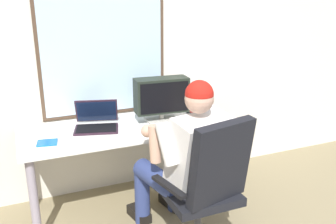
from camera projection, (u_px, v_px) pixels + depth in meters
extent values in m
cube|color=silver|center=(119.00, 41.00, 3.20)|extent=(5.83, 0.06, 2.74)
cube|color=#4C3828|center=(103.00, 46.00, 3.12)|extent=(1.10, 0.01, 1.22)
cube|color=silver|center=(103.00, 46.00, 3.11)|extent=(1.04, 0.02, 1.16)
cylinder|color=gray|center=(34.00, 203.00, 2.60)|extent=(0.06, 0.06, 0.69)
cylinder|color=gray|center=(233.00, 163.00, 3.21)|extent=(0.06, 0.06, 0.69)
cylinder|color=gray|center=(30.00, 170.00, 3.08)|extent=(0.06, 0.06, 0.69)
cylinder|color=gray|center=(204.00, 141.00, 3.69)|extent=(0.06, 0.06, 0.69)
cube|color=white|center=(132.00, 127.00, 3.04)|extent=(1.80, 0.69, 0.03)
cylinder|color=#3F3F44|center=(198.00, 221.00, 2.59)|extent=(0.05, 0.05, 0.42)
cube|color=black|center=(199.00, 193.00, 2.52)|extent=(0.47, 0.47, 0.06)
cube|color=black|center=(221.00, 163.00, 2.27)|extent=(0.46, 0.23, 0.55)
cube|color=black|center=(227.00, 166.00, 2.62)|extent=(0.12, 0.33, 0.02)
cube|color=black|center=(169.00, 186.00, 2.34)|extent=(0.12, 0.33, 0.02)
cylinder|color=navy|center=(193.00, 168.00, 2.81)|extent=(0.25, 0.50, 0.15)
cylinder|color=navy|center=(175.00, 184.00, 3.07)|extent=(0.12, 0.12, 0.49)
cube|color=black|center=(171.00, 202.00, 3.18)|extent=(0.15, 0.26, 0.08)
cylinder|color=navy|center=(159.00, 180.00, 2.64)|extent=(0.25, 0.50, 0.15)
cylinder|color=navy|center=(142.00, 195.00, 2.90)|extent=(0.12, 0.12, 0.49)
cube|color=black|center=(139.00, 214.00, 3.00)|extent=(0.15, 0.26, 0.08)
cube|color=silver|center=(198.00, 153.00, 2.46)|extent=(0.44, 0.38, 0.54)
sphere|color=tan|center=(199.00, 99.00, 2.34)|extent=(0.19, 0.19, 0.19)
sphere|color=#B01C14|center=(199.00, 94.00, 2.34)|extent=(0.19, 0.19, 0.19)
cylinder|color=silver|center=(218.00, 130.00, 2.59)|extent=(0.13, 0.21, 0.29)
cylinder|color=tan|center=(209.00, 144.00, 2.70)|extent=(0.12, 0.21, 0.26)
sphere|color=tan|center=(205.00, 146.00, 2.74)|extent=(0.09, 0.09, 0.09)
cylinder|color=silver|center=(167.00, 144.00, 2.35)|extent=(0.13, 0.22, 0.29)
cylinder|color=tan|center=(155.00, 144.00, 2.47)|extent=(0.10, 0.11, 0.27)
sphere|color=tan|center=(147.00, 131.00, 2.52)|extent=(0.09, 0.09, 0.09)
cube|color=beige|center=(162.00, 119.00, 3.14)|extent=(0.27, 0.23, 0.02)
cylinder|color=beige|center=(162.00, 115.00, 3.13)|extent=(0.04, 0.04, 0.06)
cube|color=black|center=(161.00, 95.00, 3.07)|extent=(0.46, 0.20, 0.29)
cube|color=black|center=(165.00, 98.00, 2.99)|extent=(0.41, 0.04, 0.25)
cube|color=black|center=(96.00, 129.00, 2.91)|extent=(0.39, 0.31, 0.02)
cube|color=black|center=(96.00, 128.00, 2.91)|extent=(0.35, 0.27, 0.00)
cube|color=black|center=(97.00, 111.00, 3.03)|extent=(0.35, 0.18, 0.20)
cube|color=#0F1933|center=(97.00, 111.00, 3.02)|extent=(0.33, 0.16, 0.18)
cylinder|color=silver|center=(210.00, 121.00, 3.11)|extent=(0.07, 0.07, 0.00)
cylinder|color=silver|center=(210.00, 117.00, 3.10)|extent=(0.01, 0.01, 0.07)
cylinder|color=silver|center=(211.00, 110.00, 3.08)|extent=(0.08, 0.08, 0.08)
cylinder|color=#551316|center=(210.00, 112.00, 3.09)|extent=(0.07, 0.07, 0.03)
cube|color=black|center=(198.00, 112.00, 3.33)|extent=(0.18, 0.12, 0.02)
cube|color=#BC352F|center=(198.00, 109.00, 3.33)|extent=(0.18, 0.10, 0.03)
cube|color=#145FB5|center=(47.00, 143.00, 2.66)|extent=(0.16, 0.15, 0.01)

